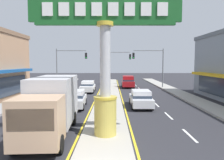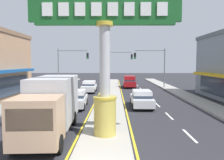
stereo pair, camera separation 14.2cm
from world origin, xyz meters
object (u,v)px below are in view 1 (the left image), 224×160
at_px(sedan_far_left_oncoming, 88,86).
at_px(box_truck_near_right_lane, 52,103).
at_px(district_sign, 106,60).
at_px(traffic_light_right_side, 152,61).
at_px(sedan_mid_left_lane, 141,98).
at_px(suv_far_right_lane, 129,81).
at_px(traffic_light_left_side, 69,61).
at_px(traffic_light_median_far, 117,62).
at_px(sedan_near_left_lane, 76,99).

bearing_deg(sedan_far_left_oncoming, box_truck_near_right_lane, -90.29).
bearing_deg(district_sign, sedan_far_left_oncoming, 99.34).
relative_size(traffic_light_right_side, sedan_far_left_oncoming, 1.44).
bearing_deg(sedan_far_left_oncoming, sedan_mid_left_lane, -59.56).
relative_size(district_sign, suv_far_right_lane, 1.68).
height_order(district_sign, traffic_light_left_side, district_sign).
distance_m(traffic_light_median_far, sedan_near_left_lane, 20.24).
height_order(district_sign, traffic_light_median_far, district_sign).
distance_m(sedan_mid_left_lane, sedan_far_left_oncoming, 11.62).
height_order(district_sign, suv_far_right_lane, district_sign).
bearing_deg(sedan_far_left_oncoming, traffic_light_left_side, 128.18).
distance_m(district_sign, sedan_far_left_oncoming, 18.44).
xyz_separation_m(district_sign, traffic_light_left_side, (-6.53, 22.46, 0.17)).
xyz_separation_m(traffic_light_median_far, sedan_far_left_oncoming, (-4.06, -9.41, -3.41)).
height_order(traffic_light_left_side, box_truck_near_right_lane, traffic_light_left_side).
bearing_deg(box_truck_near_right_lane, suv_far_right_lane, 75.35).
bearing_deg(traffic_light_left_side, sedan_near_left_lane, -76.29).
xyz_separation_m(traffic_light_right_side, traffic_light_median_far, (-5.41, 5.01, -0.05)).
distance_m(traffic_light_left_side, suv_far_right_lane, 10.07).
relative_size(suv_far_right_lane, sedan_near_left_lane, 1.06).
distance_m(district_sign, box_truck_near_right_lane, 3.91).
distance_m(suv_far_right_lane, sedan_mid_left_lane, 15.61).
relative_size(traffic_light_median_far, sedan_near_left_lane, 1.42).
relative_size(traffic_light_right_side, traffic_light_median_far, 1.00).
xyz_separation_m(traffic_light_right_side, suv_far_right_lane, (-3.59, 1.19, -3.26)).
bearing_deg(district_sign, sedan_mid_left_lane, 69.52).
bearing_deg(box_truck_near_right_lane, district_sign, -12.00).
bearing_deg(district_sign, traffic_light_right_side, 73.68).
distance_m(traffic_light_left_side, box_truck_near_right_lane, 22.24).
xyz_separation_m(traffic_light_left_side, sedan_mid_left_lane, (9.47, -14.58, -3.46)).
height_order(traffic_light_left_side, suv_far_right_lane, traffic_light_left_side).
height_order(suv_far_right_lane, sedan_mid_left_lane, suv_far_right_lane).
relative_size(district_sign, sedan_mid_left_lane, 1.80).
xyz_separation_m(traffic_light_left_side, traffic_light_median_far, (7.64, 4.85, -0.05)).
relative_size(suv_far_right_lane, sedan_far_left_oncoming, 1.08).
xyz_separation_m(suv_far_right_lane, sedan_near_left_lane, (-5.89, -15.71, -0.20)).
height_order(traffic_light_left_side, traffic_light_right_side, same).
bearing_deg(district_sign, traffic_light_median_far, 87.66).
distance_m(traffic_light_median_far, box_truck_near_right_lane, 27.10).
bearing_deg(suv_far_right_lane, district_sign, -97.14).
bearing_deg(sedan_mid_left_lane, traffic_light_right_side, 76.03).
bearing_deg(box_truck_near_right_lane, traffic_light_left_side, 99.11).
bearing_deg(sedan_far_left_oncoming, traffic_light_right_side, 24.89).
bearing_deg(sedan_near_left_lane, traffic_light_median_far, 78.25).
relative_size(district_sign, box_truck_near_right_lane, 1.11).
bearing_deg(box_truck_near_right_lane, sedan_mid_left_lane, 50.46).
relative_size(box_truck_near_right_lane, suv_far_right_lane, 1.51).
xyz_separation_m(traffic_light_median_far, box_truck_near_right_lane, (-4.15, -26.66, -2.50)).
height_order(traffic_light_right_side, sedan_mid_left_lane, traffic_light_right_side).
xyz_separation_m(traffic_light_left_side, box_truck_near_right_lane, (3.50, -21.82, -2.55)).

